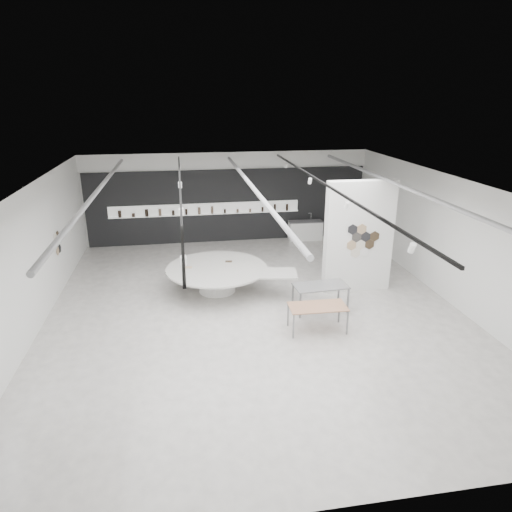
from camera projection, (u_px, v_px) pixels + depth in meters
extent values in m
cube|color=beige|center=(255.00, 310.00, 13.58)|extent=(12.00, 14.00, 0.01)
cube|color=silver|center=(255.00, 183.00, 12.30)|extent=(12.00, 14.00, 0.01)
cube|color=white|center=(228.00, 197.00, 19.45)|extent=(12.00, 0.01, 3.80)
cube|color=white|center=(335.00, 409.00, 6.43)|extent=(12.00, 0.01, 3.80)
cube|color=white|center=(449.00, 239.00, 13.86)|extent=(0.01, 14.00, 3.80)
cube|color=white|center=(30.00, 262.00, 12.02)|extent=(0.01, 14.00, 3.80)
cylinder|color=#939396|center=(97.00, 191.00, 12.18)|extent=(0.12, 12.00, 0.12)
cylinder|color=#939396|center=(252.00, 187.00, 12.82)|extent=(0.12, 12.00, 0.12)
cylinder|color=#939396|center=(392.00, 182.00, 13.47)|extent=(0.12, 12.00, 0.12)
cube|color=black|center=(180.00, 190.00, 12.03)|extent=(0.05, 13.00, 0.06)
cylinder|color=white|center=(183.00, 261.00, 7.44)|extent=(0.11, 0.18, 0.21)
cylinder|color=white|center=(181.00, 212.00, 10.51)|extent=(0.11, 0.18, 0.21)
cylinder|color=white|center=(180.00, 185.00, 13.57)|extent=(0.11, 0.18, 0.21)
cylinder|color=white|center=(179.00, 168.00, 16.64)|extent=(0.11, 0.18, 0.21)
cube|color=black|center=(326.00, 185.00, 12.64)|extent=(0.05, 13.00, 0.06)
cylinder|color=white|center=(412.00, 248.00, 8.06)|extent=(0.11, 0.18, 0.21)
cylinder|color=white|center=(347.00, 205.00, 11.12)|extent=(0.11, 0.18, 0.21)
cylinder|color=white|center=(310.00, 181.00, 14.19)|extent=(0.11, 0.18, 0.21)
cylinder|color=white|center=(286.00, 165.00, 17.25)|extent=(0.11, 0.18, 0.21)
cylinder|color=tan|center=(58.00, 251.00, 14.53)|extent=(0.03, 0.28, 0.28)
cylinder|color=black|center=(60.00, 248.00, 14.77)|extent=(0.03, 0.28, 0.28)
cylinder|color=black|center=(58.00, 243.00, 14.57)|extent=(0.03, 0.28, 0.28)
cylinder|color=white|center=(56.00, 245.00, 14.33)|extent=(0.03, 0.28, 0.28)
cylinder|color=beige|center=(56.00, 237.00, 14.37)|extent=(0.03, 0.28, 0.28)
cylinder|color=#3E2F1F|center=(58.00, 235.00, 14.62)|extent=(0.03, 0.28, 0.28)
cube|color=black|center=(229.00, 206.00, 19.50)|extent=(11.80, 0.10, 3.10)
cube|color=white|center=(206.00, 209.00, 19.31)|extent=(8.00, 0.06, 0.46)
cube|color=white|center=(206.00, 214.00, 19.33)|extent=(8.00, 0.18, 0.02)
cylinder|color=black|center=(120.00, 214.00, 18.73)|extent=(0.13, 0.13, 0.29)
cylinder|color=black|center=(133.00, 215.00, 18.84)|extent=(0.13, 0.13, 0.15)
cylinder|color=black|center=(147.00, 213.00, 18.90)|extent=(0.14, 0.14, 0.30)
cylinder|color=brown|center=(160.00, 212.00, 18.98)|extent=(0.12, 0.12, 0.29)
cylinder|color=black|center=(173.00, 213.00, 19.08)|extent=(0.12, 0.12, 0.21)
cylinder|color=black|center=(186.00, 212.00, 19.16)|extent=(0.10, 0.10, 0.25)
cylinder|color=brown|center=(199.00, 211.00, 19.23)|extent=(0.12, 0.12, 0.30)
cylinder|color=brown|center=(212.00, 210.00, 19.31)|extent=(0.10, 0.10, 0.31)
cylinder|color=black|center=(225.00, 211.00, 19.42)|extent=(0.09, 0.09, 0.17)
cylinder|color=brown|center=(238.00, 211.00, 19.51)|extent=(0.10, 0.10, 0.16)
cylinder|color=brown|center=(250.00, 210.00, 19.59)|extent=(0.09, 0.09, 0.15)
cylinder|color=black|center=(262.00, 209.00, 19.67)|extent=(0.09, 0.09, 0.21)
cylinder|color=black|center=(275.00, 208.00, 19.73)|extent=(0.11, 0.11, 0.31)
cylinder|color=black|center=(287.00, 207.00, 19.82)|extent=(0.11, 0.11, 0.29)
cube|color=white|center=(359.00, 237.00, 14.44)|extent=(2.20, 0.35, 3.60)
cylinder|color=beige|center=(360.00, 245.00, 14.33)|extent=(0.34, 0.03, 0.34)
cylinder|color=#3E2F1F|center=(369.00, 244.00, 14.38)|extent=(0.34, 0.03, 0.34)
cylinder|color=tan|center=(351.00, 245.00, 14.29)|extent=(0.34, 0.03, 0.34)
cylinder|color=black|center=(366.00, 237.00, 14.27)|extent=(0.34, 0.03, 0.34)
cylinder|color=black|center=(357.00, 237.00, 14.22)|extent=(0.34, 0.03, 0.34)
cylinder|color=white|center=(364.00, 252.00, 14.44)|extent=(0.34, 0.03, 0.34)
cylinder|color=beige|center=(355.00, 253.00, 14.40)|extent=(0.34, 0.03, 0.34)
cylinder|color=#3E2F1F|center=(375.00, 236.00, 14.31)|extent=(0.34, 0.03, 0.34)
cylinder|color=tan|center=(362.00, 229.00, 14.16)|extent=(0.34, 0.03, 0.34)
cylinder|color=black|center=(353.00, 229.00, 14.11)|extent=(0.34, 0.03, 0.34)
cylinder|color=white|center=(217.00, 280.00, 14.78)|extent=(1.35, 1.35, 0.77)
cylinder|color=beige|center=(217.00, 268.00, 14.64)|extent=(3.73, 3.73, 0.05)
cube|color=beige|center=(273.00, 273.00, 14.22)|extent=(1.57, 1.12, 0.05)
cube|color=tan|center=(189.00, 267.00, 14.63)|extent=(0.25, 0.20, 0.01)
cube|color=#3E2F1F|center=(229.00, 261.00, 15.14)|extent=(0.25, 0.20, 0.01)
cube|color=#A77456|center=(318.00, 307.00, 12.21)|extent=(1.56, 0.80, 0.03)
cube|color=slate|center=(293.00, 327.00, 11.91)|extent=(0.04, 0.04, 0.69)
cube|color=slate|center=(288.00, 315.00, 12.56)|extent=(0.04, 0.04, 0.69)
cube|color=slate|center=(347.00, 323.00, 12.11)|extent=(0.04, 0.04, 0.69)
cube|color=slate|center=(339.00, 311.00, 12.75)|extent=(0.04, 0.04, 0.69)
cube|color=slate|center=(321.00, 286.00, 13.33)|extent=(1.61, 0.88, 0.03)
cube|color=slate|center=(300.00, 306.00, 12.99)|extent=(0.05, 0.05, 0.77)
cube|color=slate|center=(293.00, 296.00, 13.62)|extent=(0.05, 0.05, 0.77)
cube|color=slate|center=(348.00, 301.00, 13.31)|extent=(0.05, 0.05, 0.77)
cube|color=slate|center=(339.00, 291.00, 13.94)|extent=(0.05, 0.05, 0.77)
cube|color=white|center=(305.00, 231.00, 19.99)|extent=(1.45, 0.57, 0.81)
cube|color=slate|center=(306.00, 221.00, 19.85)|extent=(1.49, 0.61, 0.03)
cylinder|color=silver|center=(311.00, 217.00, 19.95)|extent=(0.02, 0.02, 0.32)
cylinder|color=silver|center=(310.00, 213.00, 19.89)|extent=(0.14, 0.02, 0.02)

